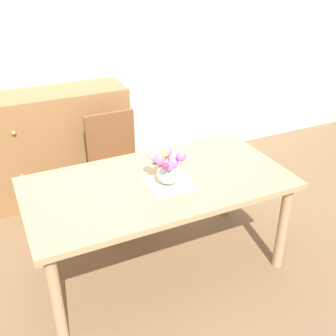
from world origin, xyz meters
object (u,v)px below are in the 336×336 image
at_px(dresser, 51,146).
at_px(flower_vase, 167,166).
at_px(dining_table, 158,192).
at_px(chair_far, 116,160).

relative_size(dresser, flower_vase, 5.60).
xyz_separation_m(dining_table, dresser, (-0.47, 1.33, -0.14)).
relative_size(dining_table, flower_vase, 6.98).
relative_size(chair_far, dresser, 0.64).
bearing_deg(dining_table, chair_far, 92.59).
distance_m(dining_table, chair_far, 0.80).
bearing_deg(dresser, dining_table, -70.42).
distance_m(dresser, flower_vase, 1.53).
bearing_deg(flower_vase, dresser, 109.95).
distance_m(chair_far, dresser, 0.69).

